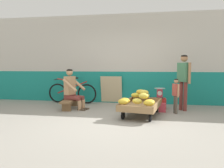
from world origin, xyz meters
TOP-DOWN VIEW (x-y plane):
  - ground_plane at (0.00, 0.00)m, footprint 80.00×80.00m
  - back_wall at (0.00, 2.62)m, footprint 16.00×0.30m
  - banana_cart at (0.52, 0.75)m, footprint 1.08×1.56m
  - banana_pile at (0.48, 0.65)m, footprint 0.85×1.43m
  - low_bench at (-1.54, 1.30)m, footprint 0.41×1.12m
  - vendor_seated at (-1.46, 1.27)m, footprint 0.73×0.59m
  - plastic_crate at (1.01, 1.73)m, footprint 0.36×0.28m
  - weighing_scale at (1.01, 1.73)m, footprint 0.30×0.30m
  - bicycle_near_left at (-1.80, 2.16)m, footprint 1.66×0.48m
  - sign_board at (-0.52, 2.40)m, footprint 0.70×0.19m
  - customer_adult at (1.64, 1.56)m, footprint 0.35×0.42m
  - customer_child at (1.39, 1.11)m, footprint 0.18×0.27m
  - shopping_bag at (1.06, 1.25)m, footprint 0.18×0.12m

SIDE VIEW (x-z plane):
  - ground_plane at x=0.00m, z-range 0.00..0.00m
  - shopping_bag at x=1.06m, z-range 0.00..0.24m
  - plastic_crate at x=1.01m, z-range 0.00..0.30m
  - low_bench at x=-1.54m, z-range 0.06..0.33m
  - banana_cart at x=0.52m, z-range 0.06..0.42m
  - bicycle_near_left at x=-1.80m, z-range -0.08..0.78m
  - sign_board at x=-0.52m, z-range 0.00..0.89m
  - weighing_scale at x=1.01m, z-range 0.31..0.60m
  - banana_pile at x=0.48m, z-range 0.34..0.59m
  - customer_child at x=1.39m, z-range 0.11..1.01m
  - vendor_seated at x=-1.46m, z-range 0.00..1.14m
  - customer_adult at x=1.64m, z-range 0.19..1.72m
  - back_wall at x=0.00m, z-range 0.00..2.91m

